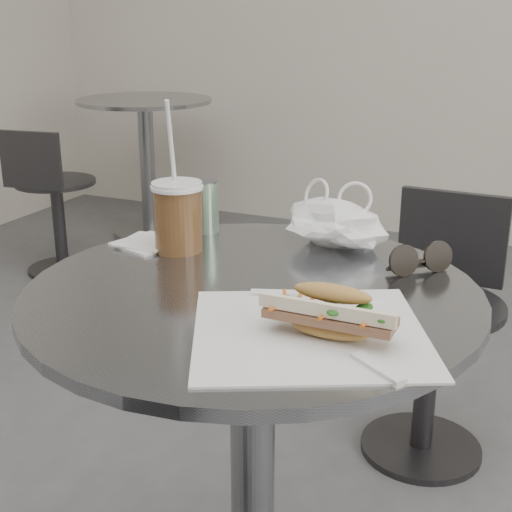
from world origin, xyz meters
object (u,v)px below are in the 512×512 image
at_px(cafe_table, 253,432).
at_px(sunglasses, 420,261).
at_px(bg_table, 147,151).
at_px(banh_mi, 331,313).
at_px(chair_far, 433,342).
at_px(drink_can, 205,206).
at_px(bg_chair, 53,210).
at_px(iced_coffee, 178,215).

height_order(cafe_table, sunglasses, sunglasses).
bearing_deg(bg_table, banh_mi, -52.66).
relative_size(chair_far, drink_can, 6.60).
height_order(bg_chair, banh_mi, banh_mi).
relative_size(cafe_table, sunglasses, 7.18).
relative_size(bg_chair, sunglasses, 6.51).
relative_size(bg_table, bg_chair, 1.07).
relative_size(bg_table, banh_mi, 3.25).
bearing_deg(iced_coffee, drink_can, 94.87).
distance_m(bg_chair, iced_coffee, 2.07).
bearing_deg(bg_chair, iced_coffee, -50.45).
xyz_separation_m(chair_far, banh_mi, (-0.00, -0.93, 0.46)).
xyz_separation_m(cafe_table, drink_can, (-0.22, 0.25, 0.33)).
bearing_deg(drink_can, banh_mi, -43.94).
xyz_separation_m(cafe_table, iced_coffee, (-0.21, 0.12, 0.34)).
bearing_deg(banh_mi, iced_coffee, 147.30).
relative_size(bg_chair, iced_coffee, 2.41).
relative_size(bg_table, drink_can, 6.89).
xyz_separation_m(sunglasses, drink_can, (-0.46, 0.07, 0.03)).
xyz_separation_m(cafe_table, banh_mi, (0.18, -0.13, 0.31)).
bearing_deg(bg_table, bg_chair, -96.04).
bearing_deg(sunglasses, iced_coffee, 144.84).
distance_m(banh_mi, drink_can, 0.55).
distance_m(cafe_table, drink_can, 0.47).
relative_size(sunglasses, drink_can, 0.99).
bearing_deg(drink_can, iced_coffee, -85.13).
bearing_deg(drink_can, bg_table, 125.33).
xyz_separation_m(bg_table, banh_mi, (1.78, -2.33, 0.31)).
relative_size(bg_table, chair_far, 1.04).
height_order(bg_table, chair_far, bg_table).
height_order(cafe_table, drink_can, drink_can).
height_order(iced_coffee, sunglasses, iced_coffee).
bearing_deg(cafe_table, bg_chair, 138.06).
xyz_separation_m(bg_chair, sunglasses, (1.91, -1.32, 0.45)).
distance_m(cafe_table, sunglasses, 0.42).
height_order(chair_far, banh_mi, banh_mi).
relative_size(iced_coffee, drink_can, 2.67).
bearing_deg(drink_can, chair_far, 53.84).
bearing_deg(iced_coffee, chair_far, 60.13).
relative_size(bg_table, iced_coffee, 2.58).
relative_size(banh_mi, drink_can, 2.12).
distance_m(iced_coffee, drink_can, 0.13).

